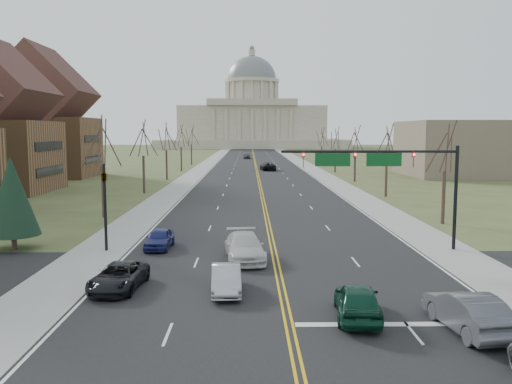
{
  "coord_description": "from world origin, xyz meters",
  "views": [
    {
      "loc": [
        -1.71,
        -23.16,
        8.2
      ],
      "look_at": [
        -1.08,
        22.76,
        3.0
      ],
      "focal_mm": 38.0,
      "sensor_mm": 36.0,
      "label": 1
    }
  ],
  "objects_px": {
    "car_far_nb": "(268,166)",
    "car_far_sb": "(247,156)",
    "car_nb_outer_lead": "(468,312)",
    "signal_left": "(105,197)",
    "car_sb_outer_second": "(159,239)",
    "car_sb_inner_lead": "(226,279)",
    "signal_mast": "(383,167)",
    "car_sb_inner_second": "(245,247)",
    "car_nb_inner_lead": "(358,301)",
    "car_sb_outer_lead": "(119,277)"
  },
  "relations": [
    {
      "from": "signal_left",
      "to": "car_sb_outer_second",
      "type": "height_order",
      "value": "signal_left"
    },
    {
      "from": "car_sb_outer_lead",
      "to": "car_far_nb",
      "type": "xyz_separation_m",
      "value": [
        10.79,
        85.19,
        0.17
      ]
    },
    {
      "from": "car_nb_outer_lead",
      "to": "car_sb_inner_lead",
      "type": "height_order",
      "value": "car_nb_outer_lead"
    },
    {
      "from": "car_nb_inner_lead",
      "to": "car_nb_outer_lead",
      "type": "distance_m",
      "value": 4.49
    },
    {
      "from": "car_far_nb",
      "to": "car_sb_outer_lead",
      "type": "bearing_deg",
      "value": 76.54
    },
    {
      "from": "car_sb_inner_lead",
      "to": "car_sb_outer_lead",
      "type": "height_order",
      "value": "car_sb_inner_lead"
    },
    {
      "from": "car_sb_inner_second",
      "to": "car_sb_outer_second",
      "type": "height_order",
      "value": "car_sb_inner_second"
    },
    {
      "from": "signal_left",
      "to": "car_nb_inner_lead",
      "type": "xyz_separation_m",
      "value": [
        14.55,
        -13.73,
        -2.91
      ]
    },
    {
      "from": "signal_mast",
      "to": "car_sb_outer_lead",
      "type": "distance_m",
      "value": 19.06
    },
    {
      "from": "car_sb_inner_lead",
      "to": "car_far_nb",
      "type": "xyz_separation_m",
      "value": [
        5.19,
        85.82,
        0.15
      ]
    },
    {
      "from": "signal_left",
      "to": "car_far_nb",
      "type": "relative_size",
      "value": 1.0
    },
    {
      "from": "signal_mast",
      "to": "car_nb_inner_lead",
      "type": "relative_size",
      "value": 2.59
    },
    {
      "from": "car_sb_outer_lead",
      "to": "car_far_sb",
      "type": "relative_size",
      "value": 1.01
    },
    {
      "from": "car_far_nb",
      "to": "car_far_sb",
      "type": "relative_size",
      "value": 1.27
    },
    {
      "from": "car_nb_outer_lead",
      "to": "car_far_nb",
      "type": "xyz_separation_m",
      "value": [
        -4.93,
        91.31,
        0.01
      ]
    },
    {
      "from": "signal_mast",
      "to": "car_nb_outer_lead",
      "type": "relative_size",
      "value": 2.42
    },
    {
      "from": "signal_left",
      "to": "car_nb_inner_lead",
      "type": "relative_size",
      "value": 1.28
    },
    {
      "from": "signal_mast",
      "to": "car_sb_outer_second",
      "type": "height_order",
      "value": "signal_mast"
    },
    {
      "from": "car_nb_inner_lead",
      "to": "car_sb_outer_lead",
      "type": "distance_m",
      "value": 12.37
    },
    {
      "from": "car_sb_inner_lead",
      "to": "car_far_sb",
      "type": "height_order",
      "value": "car_far_sb"
    },
    {
      "from": "signal_left",
      "to": "car_sb_inner_second",
      "type": "height_order",
      "value": "signal_left"
    },
    {
      "from": "car_sb_outer_second",
      "to": "car_sb_outer_lead",
      "type": "bearing_deg",
      "value": -90.34
    },
    {
      "from": "signal_left",
      "to": "car_sb_inner_second",
      "type": "relative_size",
      "value": 1.04
    },
    {
      "from": "car_sb_inner_second",
      "to": "car_far_sb",
      "type": "height_order",
      "value": "car_sb_inner_second"
    },
    {
      "from": "car_nb_inner_lead",
      "to": "car_sb_outer_second",
      "type": "distance_m",
      "value": 18.09
    },
    {
      "from": "car_nb_inner_lead",
      "to": "car_sb_inner_lead",
      "type": "distance_m",
      "value": 7.08
    },
    {
      "from": "car_sb_inner_lead",
      "to": "car_sb_outer_lead",
      "type": "distance_m",
      "value": 5.64
    },
    {
      "from": "signal_left",
      "to": "car_sb_inner_lead",
      "type": "bearing_deg",
      "value": -48.68
    },
    {
      "from": "car_sb_inner_lead",
      "to": "car_far_sb",
      "type": "xyz_separation_m",
      "value": [
        0.64,
        133.34,
        0.12
      ]
    },
    {
      "from": "car_nb_outer_lead",
      "to": "car_far_sb",
      "type": "xyz_separation_m",
      "value": [
        -9.47,
        138.83,
        -0.02
      ]
    },
    {
      "from": "car_sb_outer_second",
      "to": "car_far_sb",
      "type": "distance_m",
      "value": 123.01
    },
    {
      "from": "car_nb_inner_lead",
      "to": "car_sb_inner_second",
      "type": "distance_m",
      "value": 11.97
    },
    {
      "from": "car_nb_outer_lead",
      "to": "car_nb_inner_lead",
      "type": "bearing_deg",
      "value": -27.55
    },
    {
      "from": "signal_left",
      "to": "car_sb_inner_second",
      "type": "bearing_deg",
      "value": -16.72
    },
    {
      "from": "signal_left",
      "to": "car_far_nb",
      "type": "bearing_deg",
      "value": 79.69
    },
    {
      "from": "car_sb_outer_second",
      "to": "car_far_sb",
      "type": "xyz_separation_m",
      "value": [
        5.73,
        122.88,
        0.11
      ]
    },
    {
      "from": "signal_left",
      "to": "car_sb_outer_second",
      "type": "relative_size",
      "value": 1.47
    },
    {
      "from": "signal_mast",
      "to": "signal_left",
      "type": "relative_size",
      "value": 2.02
    },
    {
      "from": "car_nb_inner_lead",
      "to": "car_sb_inner_lead",
      "type": "xyz_separation_m",
      "value": [
        -5.91,
        3.9,
        -0.11
      ]
    },
    {
      "from": "car_nb_outer_lead",
      "to": "car_sb_inner_second",
      "type": "bearing_deg",
      "value": -60.36
    },
    {
      "from": "signal_left",
      "to": "car_far_sb",
      "type": "bearing_deg",
      "value": 85.7
    },
    {
      "from": "car_nb_outer_lead",
      "to": "car_far_sb",
      "type": "height_order",
      "value": "car_nb_outer_lead"
    },
    {
      "from": "car_nb_inner_lead",
      "to": "car_sb_inner_second",
      "type": "relative_size",
      "value": 0.81
    },
    {
      "from": "signal_mast",
      "to": "car_sb_outer_second",
      "type": "distance_m",
      "value": 16.22
    },
    {
      "from": "car_far_sb",
      "to": "car_nb_outer_lead",
      "type": "bearing_deg",
      "value": -90.92
    },
    {
      "from": "signal_mast",
      "to": "car_sb_inner_lead",
      "type": "distance_m",
      "value": 15.11
    },
    {
      "from": "car_far_sb",
      "to": "car_sb_outer_second",
      "type": "bearing_deg",
      "value": -97.49
    },
    {
      "from": "car_far_nb",
      "to": "car_far_sb",
      "type": "xyz_separation_m",
      "value": [
        -4.55,
        47.51,
        -0.03
      ]
    },
    {
      "from": "car_sb_inner_second",
      "to": "car_far_nb",
      "type": "distance_m",
      "value": 78.97
    },
    {
      "from": "car_far_nb",
      "to": "car_nb_inner_lead",
      "type": "bearing_deg",
      "value": 84.22
    }
  ]
}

